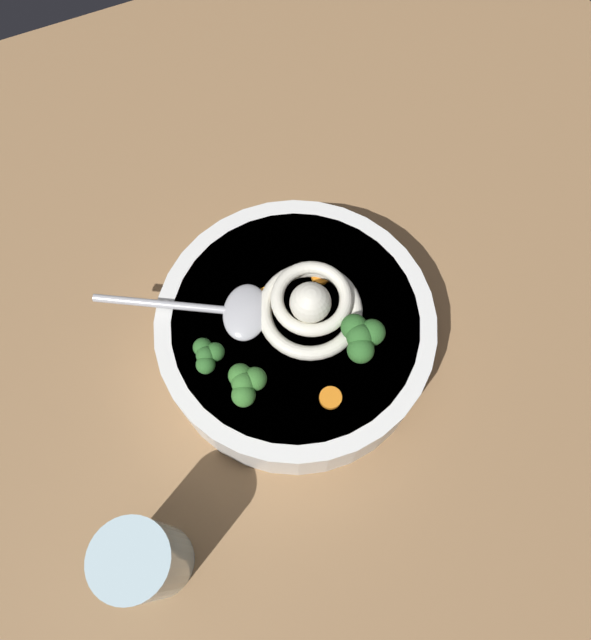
% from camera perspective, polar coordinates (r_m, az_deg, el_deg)
% --- Properties ---
extents(table_slab, '(1.21, 1.21, 0.03)m').
position_cam_1_polar(table_slab, '(0.65, 0.07, -6.16)').
color(table_slab, '#936D47').
rests_on(table_slab, ground).
extents(soup_bowl, '(0.28, 0.28, 0.07)m').
position_cam_1_polar(soup_bowl, '(0.62, -0.00, -1.19)').
color(soup_bowl, white).
rests_on(soup_bowl, table_slab).
extents(noodle_pile, '(0.11, 0.11, 0.05)m').
position_cam_1_polar(noodle_pile, '(0.58, 1.43, 1.39)').
color(noodle_pile, silver).
rests_on(noodle_pile, soup_bowl).
extents(soup_spoon, '(0.11, 0.17, 0.02)m').
position_cam_1_polar(soup_spoon, '(0.58, -6.10, 0.88)').
color(soup_spoon, '#B7B7BC').
rests_on(soup_spoon, soup_bowl).
extents(broccoli_floret_center, '(0.05, 0.04, 0.04)m').
position_cam_1_polar(broccoli_floret_center, '(0.56, 6.28, -1.57)').
color(broccoli_floret_center, '#7A9E60').
rests_on(broccoli_floret_center, soup_bowl).
extents(broccoli_floret_beside_noodles, '(0.04, 0.04, 0.03)m').
position_cam_1_polar(broccoli_floret_beside_noodles, '(0.54, -4.79, -5.95)').
color(broccoli_floret_beside_noodles, '#7A9E60').
rests_on(broccoli_floret_beside_noodles, soup_bowl).
extents(broccoli_floret_left, '(0.04, 0.03, 0.03)m').
position_cam_1_polar(broccoli_floret_left, '(0.56, -8.39, -3.29)').
color(broccoli_floret_left, '#7A9E60').
rests_on(broccoli_floret_left, soup_bowl).
extents(carrot_slice_beside_chili, '(0.03, 0.03, 0.00)m').
position_cam_1_polar(carrot_slice_beside_chili, '(0.59, -2.41, 2.07)').
color(carrot_slice_beside_chili, orange).
rests_on(carrot_slice_beside_chili, soup_bowl).
extents(carrot_slice_rear, '(0.02, 0.02, 0.01)m').
position_cam_1_polar(carrot_slice_rear, '(0.60, 2.43, 4.30)').
color(carrot_slice_rear, orange).
rests_on(carrot_slice_rear, soup_bowl).
extents(carrot_slice_extra_a, '(0.02, 0.02, 0.01)m').
position_cam_1_polar(carrot_slice_extra_a, '(0.56, 3.35, -7.39)').
color(carrot_slice_extra_a, orange).
rests_on(carrot_slice_extra_a, soup_bowl).
extents(drinking_glass, '(0.07, 0.07, 0.12)m').
position_cam_1_polar(drinking_glass, '(0.57, -14.07, -21.29)').
color(drinking_glass, silver).
rests_on(drinking_glass, table_slab).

